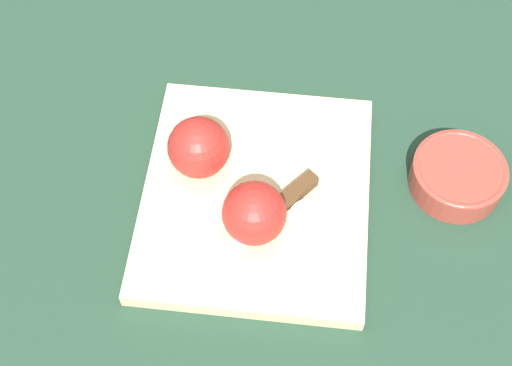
% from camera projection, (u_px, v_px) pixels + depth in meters
% --- Properties ---
extents(ground_plane, '(4.00, 4.00, 0.00)m').
position_uv_depth(ground_plane, '(256.00, 200.00, 0.91)').
color(ground_plane, '#1E3828').
extents(cutting_board, '(0.36, 0.33, 0.02)m').
position_uv_depth(cutting_board, '(256.00, 196.00, 0.90)').
color(cutting_board, '#D1B789').
rests_on(cutting_board, ground_plane).
extents(apple_half_left, '(0.08, 0.08, 0.08)m').
position_uv_depth(apple_half_left, '(198.00, 147.00, 0.88)').
color(apple_half_left, red).
rests_on(apple_half_left, cutting_board).
extents(apple_half_right, '(0.08, 0.08, 0.08)m').
position_uv_depth(apple_half_right, '(254.00, 213.00, 0.83)').
color(apple_half_right, red).
rests_on(apple_half_right, cutting_board).
extents(knife, '(0.15, 0.10, 0.02)m').
position_uv_depth(knife, '(288.00, 199.00, 0.88)').
color(knife, silver).
rests_on(knife, cutting_board).
extents(apple_slice, '(0.06, 0.06, 0.00)m').
position_uv_depth(apple_slice, '(312.00, 220.00, 0.87)').
color(apple_slice, beige).
rests_on(apple_slice, cutting_board).
extents(bowl, '(0.12, 0.12, 0.04)m').
position_uv_depth(bowl, '(458.00, 175.00, 0.91)').
color(bowl, '#99382D').
rests_on(bowl, ground_plane).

